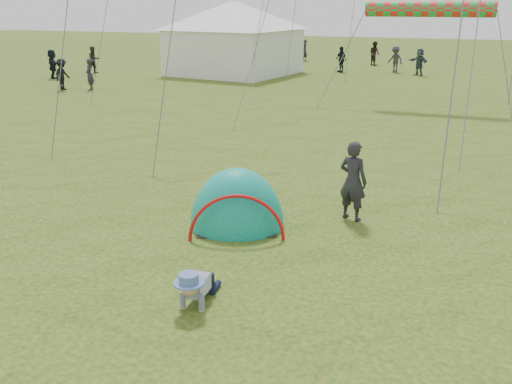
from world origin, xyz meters
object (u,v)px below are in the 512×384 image
(crawling_toddler, at_px, (196,286))
(popup_tent, at_px, (237,227))
(standing_adult, at_px, (353,181))
(event_marquee, at_px, (234,35))

(crawling_toddler, distance_m, popup_tent, 3.19)
(standing_adult, bearing_deg, popup_tent, 49.08)
(popup_tent, height_order, event_marquee, event_marquee)
(standing_adult, relative_size, event_marquee, 0.24)
(popup_tent, bearing_deg, standing_adult, 8.86)
(crawling_toddler, distance_m, standing_adult, 4.60)
(crawling_toddler, bearing_deg, event_marquee, 107.52)
(popup_tent, bearing_deg, event_marquee, 90.81)
(popup_tent, xyz_separation_m, event_marquee, (-10.20, 23.87, 2.38))
(crawling_toddler, height_order, standing_adult, standing_adult)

